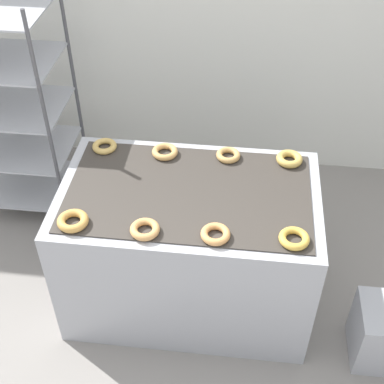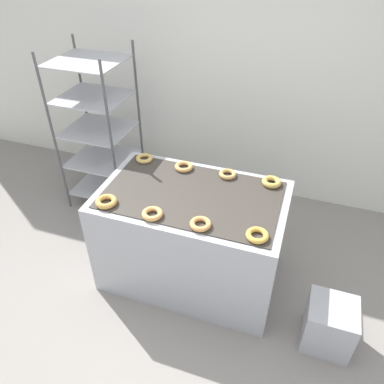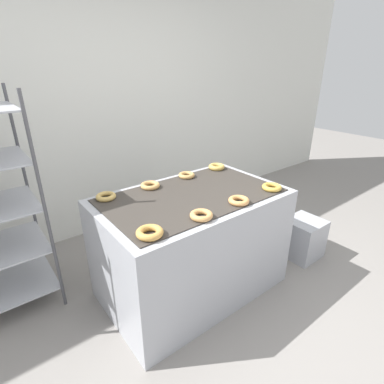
# 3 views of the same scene
# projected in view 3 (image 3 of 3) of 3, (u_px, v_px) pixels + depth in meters

# --- Properties ---
(ground_plane) EXTENTS (14.00, 14.00, 0.00)m
(ground_plane) POSITION_uv_depth(u_px,v_px,m) (253.00, 340.00, 2.06)
(ground_plane) COLOR gray
(wall_back) EXTENTS (8.00, 0.05, 2.80)m
(wall_back) POSITION_uv_depth(u_px,v_px,m) (105.00, 100.00, 3.04)
(wall_back) COLOR silver
(wall_back) RESTS_ON ground_plane
(fryer_machine) EXTENTS (1.40, 0.86, 0.86)m
(fryer_machine) POSITION_uv_depth(u_px,v_px,m) (192.00, 244.00, 2.38)
(fryer_machine) COLOR #A8AAB2
(fryer_machine) RESTS_ON ground_plane
(glaze_bin) EXTENTS (0.33, 0.32, 0.38)m
(glaze_bin) POSITION_uv_depth(u_px,v_px,m) (303.00, 238.00, 2.90)
(glaze_bin) COLOR #A8AAB2
(glaze_bin) RESTS_ON ground_plane
(donut_near_left) EXTENTS (0.16, 0.16, 0.04)m
(donut_near_left) POSITION_uv_depth(u_px,v_px,m) (150.00, 233.00, 1.68)
(donut_near_left) COLOR #CA9447
(donut_near_left) RESTS_ON fryer_machine
(donut_near_midleft) EXTENTS (0.15, 0.15, 0.04)m
(donut_near_midleft) POSITION_uv_depth(u_px,v_px,m) (201.00, 215.00, 1.87)
(donut_near_midleft) COLOR tan
(donut_near_midleft) RESTS_ON fryer_machine
(donut_near_midright) EXTENTS (0.15, 0.15, 0.04)m
(donut_near_midright) POSITION_uv_depth(u_px,v_px,m) (239.00, 201.00, 2.07)
(donut_near_midright) COLOR tan
(donut_near_midright) RESTS_ON fryer_machine
(donut_near_right) EXTENTS (0.15, 0.15, 0.04)m
(donut_near_right) POSITION_uv_depth(u_px,v_px,m) (272.00, 187.00, 2.30)
(donut_near_right) COLOR gold
(donut_near_right) RESTS_ON fryer_machine
(donut_far_left) EXTENTS (0.14, 0.14, 0.04)m
(donut_far_left) POSITION_uv_depth(u_px,v_px,m) (106.00, 196.00, 2.14)
(donut_far_left) COLOR tan
(donut_far_left) RESTS_ON fryer_machine
(donut_far_midleft) EXTENTS (0.15, 0.15, 0.04)m
(donut_far_midleft) POSITION_uv_depth(u_px,v_px,m) (150.00, 185.00, 2.33)
(donut_far_midleft) COLOR tan
(donut_far_midleft) RESTS_ON fryer_machine
(donut_far_midright) EXTENTS (0.14, 0.14, 0.03)m
(donut_far_midright) POSITION_uv_depth(u_px,v_px,m) (187.00, 175.00, 2.54)
(donut_far_midright) COLOR tan
(donut_far_midright) RESTS_ON fryer_machine
(donut_far_right) EXTENTS (0.15, 0.15, 0.04)m
(donut_far_right) POSITION_uv_depth(u_px,v_px,m) (217.00, 167.00, 2.74)
(donut_far_right) COLOR tan
(donut_far_right) RESTS_ON fryer_machine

